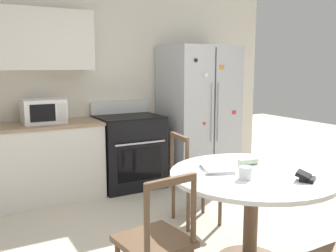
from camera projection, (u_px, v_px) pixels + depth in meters
back_wall at (78, 75)px, 4.68m from camera, size 5.20×0.44×2.60m
kitchen_counter at (10, 166)px, 4.15m from camera, size 2.04×0.64×0.90m
refrigerator at (198, 113)px, 5.16m from camera, size 0.93×0.80×1.81m
oven_range at (129, 151)px, 4.81m from camera, size 0.79×0.68×1.08m
microwave at (43, 111)px, 4.27m from camera, size 0.46×0.37×0.27m
dining_table at (252, 190)px, 2.86m from camera, size 1.26×1.26×0.75m
dining_chair_left at (156, 242)px, 2.38m from camera, size 0.47×0.47×0.90m
dining_chair_far at (194, 180)px, 3.68m from camera, size 0.46×0.46×0.90m
candle_glass at (245, 174)px, 2.67m from camera, size 0.10×0.10×0.09m
folded_napkin at (248, 162)px, 3.06m from camera, size 0.18×0.08×0.05m
wallet at (305, 177)px, 2.63m from camera, size 0.17×0.17×0.07m
mail_stack at (217, 168)px, 2.92m from camera, size 0.34×0.37×0.02m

